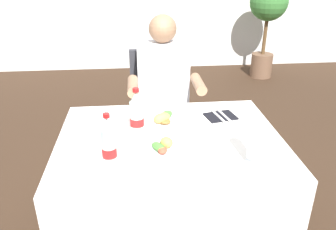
{
  "coord_description": "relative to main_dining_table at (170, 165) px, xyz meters",
  "views": [
    {
      "loc": [
        -0.06,
        -1.41,
        1.61
      ],
      "look_at": [
        0.1,
        0.22,
        0.84
      ],
      "focal_mm": 36.25,
      "sensor_mm": 36.0,
      "label": 1
    }
  ],
  "objects": [
    {
      "name": "potted_plant_corner",
      "position": [
        1.66,
        3.09,
        0.3
      ],
      "size": [
        0.51,
        0.51,
        1.31
      ],
      "color": "brown",
      "rests_on": "ground"
    },
    {
      "name": "seated_diner_far",
      "position": [
        0.03,
        0.72,
        0.12
      ],
      "size": [
        0.5,
        0.46,
        1.26
      ],
      "color": "#282D42",
      "rests_on": "ground"
    },
    {
      "name": "napkin_cutlery_set",
      "position": [
        0.32,
        0.21,
        0.18
      ],
      "size": [
        0.19,
        0.2,
        0.01
      ],
      "color": "black",
      "rests_on": "main_dining_table"
    },
    {
      "name": "beer_glass_left",
      "position": [
        0.35,
        -0.28,
        0.27
      ],
      "size": [
        0.07,
        0.07,
        0.2
      ],
      "color": "white",
      "rests_on": "main_dining_table"
    },
    {
      "name": "cola_bottle_primary",
      "position": [
        -0.29,
        -0.26,
        0.29
      ],
      "size": [
        0.06,
        0.06,
        0.27
      ],
      "color": "silver",
      "rests_on": "main_dining_table"
    },
    {
      "name": "chair_far_diner_seat",
      "position": [
        -0.0,
        0.83,
        -0.03
      ],
      "size": [
        0.44,
        0.5,
        0.97
      ],
      "color": "#2D2D33",
      "rests_on": "ground"
    },
    {
      "name": "plate_near_camera",
      "position": [
        -0.06,
        -0.15,
        0.19
      ],
      "size": [
        0.25,
        0.25,
        0.07
      ],
      "color": "white",
      "rests_on": "main_dining_table"
    },
    {
      "name": "cola_bottle_secondary",
      "position": [
        -0.17,
        0.03,
        0.29
      ],
      "size": [
        0.07,
        0.07,
        0.27
      ],
      "color": "silver",
      "rests_on": "main_dining_table"
    },
    {
      "name": "plate_far_diner",
      "position": [
        -0.02,
        0.17,
        0.19
      ],
      "size": [
        0.23,
        0.23,
        0.07
      ],
      "color": "white",
      "rests_on": "main_dining_table"
    },
    {
      "name": "main_dining_table",
      "position": [
        0.0,
        0.0,
        0.0
      ],
      "size": [
        1.15,
        0.88,
        0.76
      ],
      "color": "white",
      "rests_on": "ground"
    }
  ]
}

